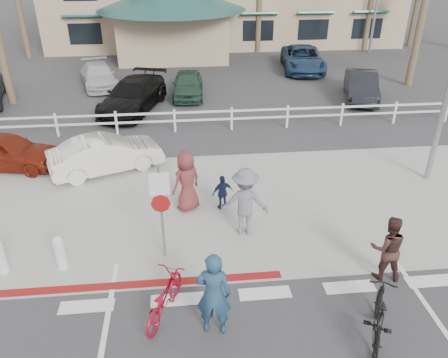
{
  "coord_description": "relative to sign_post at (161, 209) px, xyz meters",
  "views": [
    {
      "loc": [
        -1.7,
        -6.78,
        7.12
      ],
      "look_at": [
        -0.65,
        3.43,
        1.5
      ],
      "focal_mm": 35.0,
      "sensor_mm": 36.0,
      "label": 1
    }
  ],
  "objects": [
    {
      "name": "ground",
      "position": [
        2.3,
        -2.2,
        -1.45
      ],
      "size": [
        140.0,
        140.0,
        0.0
      ],
      "primitive_type": "plane",
      "color": "#333335"
    },
    {
      "name": "sidewalk_plaza",
      "position": [
        2.3,
        2.3,
        -1.44
      ],
      "size": [
        22.0,
        7.0,
        0.01
      ],
      "primitive_type": "cube",
      "color": "gray",
      "rests_on": "ground"
    },
    {
      "name": "cross_street",
      "position": [
        2.3,
        6.3,
        -1.45
      ],
      "size": [
        40.0,
        5.0,
        0.01
      ],
      "primitive_type": "cube",
      "color": "#333335",
      "rests_on": "ground"
    },
    {
      "name": "parking_lot",
      "position": [
        2.3,
        15.8,
        -1.45
      ],
      "size": [
        50.0,
        16.0,
        0.01
      ],
      "primitive_type": "cube",
      "color": "#333335",
      "rests_on": "ground"
    },
    {
      "name": "curb_red",
      "position": [
        -0.7,
        -1.0,
        -1.44
      ],
      "size": [
        7.0,
        0.25,
        0.02
      ],
      "primitive_type": "cube",
      "color": "maroon",
      "rests_on": "ground"
    },
    {
      "name": "rail_fence",
      "position": [
        2.8,
        8.3,
        -0.95
      ],
      "size": [
        29.4,
        0.16,
        1.0
      ],
      "primitive_type": null,
      "color": "silver",
      "rests_on": "ground"
    },
    {
      "name": "sign_post",
      "position": [
        0.0,
        0.0,
        0.0
      ],
      "size": [
        0.5,
        0.1,
        2.9
      ],
      "primitive_type": null,
      "color": "gray",
      "rests_on": "ground"
    },
    {
      "name": "bollard_0",
      "position": [
        -2.5,
        -0.2,
        -0.97
      ],
      "size": [
        0.26,
        0.26,
        0.95
      ],
      "primitive_type": null,
      "color": "silver",
      "rests_on": "ground"
    },
    {
      "name": "bollard_1",
      "position": [
        -3.9,
        -0.2,
        -0.97
      ],
      "size": [
        0.26,
        0.26,
        0.95
      ],
      "primitive_type": null,
      "color": "silver",
      "rests_on": "ground"
    },
    {
      "name": "info_sign",
      "position": [
        16.3,
        19.8,
        1.35
      ],
      "size": [
        1.2,
        0.16,
        5.6
      ],
      "primitive_type": null,
      "color": "navy",
      "rests_on": "ground"
    },
    {
      "name": "bike_red",
      "position": [
        0.03,
        -1.98,
        -0.98
      ],
      "size": [
        1.25,
        1.89,
        0.94
      ],
      "primitive_type": "imported",
      "rotation": [
        0.0,
        0.0,
        2.76
      ],
      "color": "#A0081F",
      "rests_on": "ground"
    },
    {
      "name": "rider_red",
      "position": [
        1.05,
        -2.53,
        -0.47
      ],
      "size": [
        0.8,
        0.6,
        1.97
      ],
      "primitive_type": "imported",
      "rotation": [
        0.0,
        0.0,
        2.94
      ],
      "color": "navy",
      "rests_on": "ground"
    },
    {
      "name": "bike_black",
      "position": [
        4.3,
        -3.04,
        -0.87
      ],
      "size": [
        1.29,
        1.97,
        1.15
      ],
      "primitive_type": "imported",
      "rotation": [
        0.0,
        0.0,
        2.71
      ],
      "color": "black",
      "rests_on": "ground"
    },
    {
      "name": "rider_black",
      "position": [
        5.21,
        -1.29,
        -0.61
      ],
      "size": [
        0.93,
        0.79,
        1.68
      ],
      "primitive_type": "imported",
      "rotation": [
        0.0,
        0.0,
        2.93
      ],
      "color": "#3A221E",
      "rests_on": "ground"
    },
    {
      "name": "pedestrian_a",
      "position": [
        2.17,
        0.84,
        -0.47
      ],
      "size": [
        1.36,
        0.89,
        1.96
      ],
      "primitive_type": "imported",
      "rotation": [
        0.0,
        0.0,
        3.01
      ],
      "color": "slate",
      "rests_on": "ground"
    },
    {
      "name": "pedestrian_child",
      "position": [
        1.7,
        2.12,
        -0.9
      ],
      "size": [
        0.7,
        0.45,
        1.11
      ],
      "primitive_type": "imported",
      "rotation": [
        0.0,
        0.0,
        3.44
      ],
      "color": "navy",
      "rests_on": "ground"
    },
    {
      "name": "pedestrian_b",
      "position": [
        0.65,
        2.22,
        -0.51
      ],
      "size": [
        1.09,
        1.01,
        1.87
      ],
      "primitive_type": "imported",
      "rotation": [
        0.0,
        0.0,
        3.76
      ],
      "color": "maroon",
      "rests_on": "ground"
    },
    {
      "name": "car_white_sedan",
      "position": [
        -2.07,
        5.0,
        -0.82
      ],
      "size": [
        4.06,
        2.67,
        1.26
      ],
      "primitive_type": "imported",
      "rotation": [
        0.0,
        0.0,
        1.95
      ],
      "color": "silver",
      "rests_on": "ground"
    },
    {
      "name": "car_red_compact",
      "position": [
        -5.62,
        5.62,
        -0.82
      ],
      "size": [
        3.95,
        2.23,
        1.27
      ],
      "primitive_type": "imported",
      "rotation": [
        0.0,
        0.0,
        1.36
      ],
      "color": "maroon",
      "rests_on": "ground"
    },
    {
      "name": "lot_car_1",
      "position": [
        -1.63,
        11.24,
        -0.72
      ],
      "size": [
        3.49,
        5.38,
        1.45
      ],
      "primitive_type": "imported",
      "rotation": [
        0.0,
        0.0,
        -0.32
      ],
      "color": "black",
      "rests_on": "ground"
    },
    {
      "name": "lot_car_2",
      "position": [
        1.0,
        13.08,
        -0.81
      ],
      "size": [
        1.72,
        3.84,
        1.28
      ],
      "primitive_type": "imported",
      "rotation": [
        0.0,
        0.0,
        -0.06
      ],
      "color": "#224231",
      "rests_on": "ground"
    },
    {
      "name": "lot_car_3",
      "position": [
        9.66,
        11.68,
        -0.76
      ],
      "size": [
        2.58,
        4.41,
        1.37
      ],
      "primitive_type": "imported",
      "rotation": [
        0.0,
        0.0,
        -0.29
      ],
      "color": "black",
      "rests_on": "ground"
    },
    {
      "name": "lot_car_4",
      "position": [
        -3.83,
        15.37,
        -0.85
      ],
      "size": [
        2.69,
        4.46,
        1.21
      ],
      "primitive_type": "imported",
      "rotation": [
        0.0,
        0.0,
        0.26
      ],
      "color": "silver",
      "rests_on": "ground"
    },
    {
      "name": "lot_car_5",
      "position": [
        8.21,
        17.52,
        -0.73
      ],
      "size": [
        3.06,
        5.44,
        1.44
      ],
      "primitive_type": "imported",
      "rotation": [
        0.0,
        0.0,
        -0.14
      ],
      "color": "navy",
      "rests_on": "ground"
    }
  ]
}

